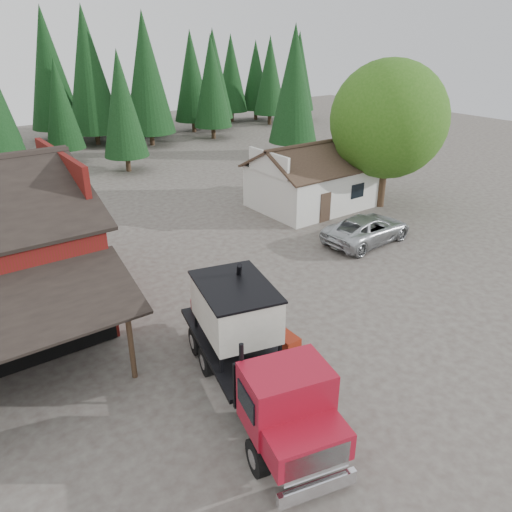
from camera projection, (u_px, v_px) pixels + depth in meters
ground at (286, 351)px, 20.19m from camera, size 120.00×120.00×0.00m
farmhouse at (312, 184)px, 35.99m from camera, size 8.60×6.42×4.65m
deciduous_tree at (389, 124)px, 34.14m from camera, size 8.00×8.00×10.20m
conifer_backdrop at (27, 155)px, 51.04m from camera, size 76.00×16.00×16.00m
near_pine_b at (122, 104)px, 42.97m from camera, size 3.96×3.96×10.40m
near_pine_c at (294, 84)px, 48.16m from camera, size 4.84×4.84×12.40m
feed_truck at (252, 350)px, 16.91m from camera, size 4.68×9.77×4.26m
silver_car at (367, 229)px, 30.15m from camera, size 6.19×3.15×1.68m
equip_box at (286, 342)px, 20.29m from camera, size 0.71×1.11×0.60m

